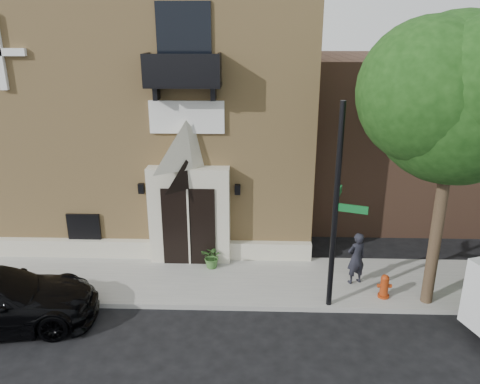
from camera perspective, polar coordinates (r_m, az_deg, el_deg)
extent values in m
plane|color=black|center=(13.52, -3.17, -14.21)|extent=(120.00, 120.00, 0.00)
cube|color=gray|center=(14.71, 1.29, -10.82)|extent=(42.00, 3.00, 0.15)
cube|color=tan|center=(19.87, -10.20, 10.47)|extent=(12.00, 10.00, 9.00)
cube|color=beige|center=(16.27, -12.97, -6.73)|extent=(12.00, 0.30, 0.60)
cube|color=beige|center=(15.24, -6.16, -2.81)|extent=(2.60, 0.55, 3.20)
pyramid|color=beige|center=(14.52, -6.49, 5.81)|extent=(2.60, 0.55, 1.50)
cube|color=black|center=(15.09, -6.27, -4.28)|extent=(1.70, 0.06, 2.60)
cube|color=beige|center=(15.05, -6.29, -4.34)|extent=(0.06, 0.04, 2.60)
cube|color=white|center=(14.54, -6.51, 9.06)|extent=(2.30, 0.10, 1.00)
cube|color=black|center=(14.01, -6.89, 12.79)|extent=(2.20, 0.90, 0.10)
cube|color=black|center=(13.54, -7.25, 14.47)|extent=(2.20, 0.06, 0.90)
cube|color=black|center=(14.16, -11.31, 14.47)|extent=(0.06, 0.90, 0.90)
cube|color=black|center=(13.85, -2.53, 14.70)|extent=(0.06, 0.90, 0.90)
cube|color=black|center=(14.34, -6.84, 17.75)|extent=(1.60, 0.08, 2.20)
cube|color=black|center=(16.52, -18.48, -4.19)|extent=(1.10, 0.10, 1.00)
cube|color=orange|center=(16.55, -18.45, -4.15)|extent=(0.85, 0.06, 0.75)
cube|color=black|center=(15.35, -11.95, 0.43)|extent=(0.18, 0.18, 0.32)
cube|color=black|center=(14.92, -0.31, 0.31)|extent=(0.18, 0.18, 0.32)
cylinder|color=#38281C|center=(13.69, 22.80, -4.67)|extent=(0.32, 0.32, 4.20)
sphere|color=#14350E|center=(12.76, 24.89, 10.17)|extent=(4.20, 4.20, 4.20)
sphere|color=#14350E|center=(12.30, 22.32, 11.18)|extent=(3.57, 3.57, 3.57)
cylinder|color=black|center=(12.45, 11.55, -2.17)|extent=(0.15, 0.15, 5.67)
cube|color=#0F5C26|center=(12.36, 13.52, -2.00)|extent=(0.77, 0.29, 0.21)
cube|color=#0F5C26|center=(12.73, 11.96, -0.12)|extent=(0.29, 0.77, 0.21)
cylinder|color=maroon|center=(14.39, 17.06, -11.99)|extent=(0.33, 0.33, 0.07)
cylinder|color=maroon|center=(14.25, 17.18, -11.01)|extent=(0.24, 0.24, 0.50)
sphere|color=maroon|center=(14.12, 17.29, -10.04)|extent=(0.24, 0.24, 0.24)
cylinder|color=maroon|center=(14.23, 17.19, -10.87)|extent=(0.41, 0.11, 0.11)
imported|color=#3D6D2F|center=(15.18, -3.37, -7.91)|extent=(0.84, 0.79, 0.75)
imported|color=black|center=(14.54, 13.97, -7.84)|extent=(0.70, 0.59, 1.63)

